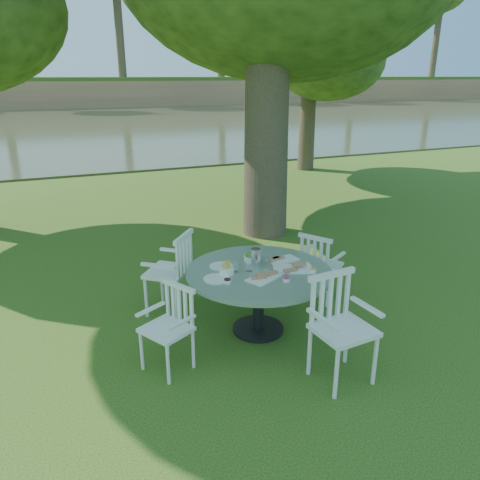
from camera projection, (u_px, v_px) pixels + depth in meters
name	position (u px, v px, depth m)	size (l,w,h in m)	color
ground	(247.00, 313.00, 5.54)	(140.00, 140.00, 0.00)	#213F0D
table	(259.00, 281.00, 4.97)	(1.54, 1.54, 0.72)	black
chair_ne	(318.00, 262.00, 5.69)	(0.58, 0.59, 0.87)	white
chair_nw	(176.00, 267.00, 5.39)	(0.67, 0.67, 0.97)	white
chair_sw	(172.00, 320.00, 4.39)	(0.54, 0.55, 0.82)	white
chair_se	(337.00, 318.00, 4.23)	(0.54, 0.51, 0.99)	white
tableware	(254.00, 265.00, 4.96)	(1.20, 0.76, 0.21)	white
river	(79.00, 127.00, 25.54)	(100.00, 28.00, 0.12)	#383D24
far_bank	(54.00, 17.00, 38.99)	(100.00, 18.00, 15.20)	#9C6B48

